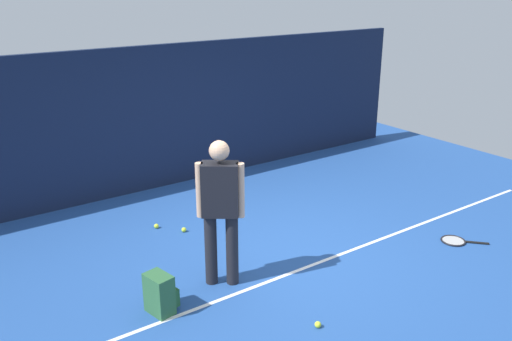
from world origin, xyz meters
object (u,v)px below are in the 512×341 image
object	(u,v)px
tennis_ball_by_fence	(156,226)
tennis_racket	(455,241)
tennis_ball_near_player	(318,325)
backpack	(161,294)
tennis_player	(220,205)
tennis_ball_mid_court	(184,230)

from	to	relation	value
tennis_ball_by_fence	tennis_racket	bearing A→B (deg)	-40.89
tennis_ball_near_player	tennis_ball_by_fence	bearing A→B (deg)	96.33
backpack	tennis_ball_by_fence	bearing A→B (deg)	-35.08
tennis_player	tennis_ball_near_player	world-z (taller)	tennis_player
tennis_racket	tennis_ball_mid_court	distance (m)	3.66
tennis_racket	tennis_ball_mid_court	size ratio (longest dim) A/B	8.60
tennis_player	backpack	size ratio (longest dim) A/B	3.86
tennis_player	tennis_ball_by_fence	world-z (taller)	tennis_player
tennis_ball_by_fence	tennis_ball_mid_court	size ratio (longest dim) A/B	1.00
tennis_player	tennis_ball_near_player	bearing A→B (deg)	141.15
tennis_player	tennis_racket	distance (m)	3.34
tennis_ball_near_player	tennis_racket	bearing A→B (deg)	7.57
tennis_player	tennis_ball_mid_court	size ratio (longest dim) A/B	25.76
tennis_racket	tennis_ball_near_player	bearing A→B (deg)	54.30
tennis_racket	tennis_ball_near_player	xyz separation A→B (m)	(-2.74, -0.36, 0.02)
tennis_racket	backpack	size ratio (longest dim) A/B	1.29
tennis_player	tennis_ball_mid_court	xyz separation A→B (m)	(0.26, 1.42, -0.93)
tennis_player	tennis_ball_mid_court	distance (m)	1.72
tennis_racket	tennis_ball_mid_court	xyz separation A→B (m)	(-2.81, 2.34, 0.02)
backpack	tennis_ball_near_player	bearing A→B (deg)	-146.15
tennis_racket	tennis_ball_mid_court	bearing A→B (deg)	7.02
backpack	tennis_ball_by_fence	size ratio (longest dim) A/B	6.67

